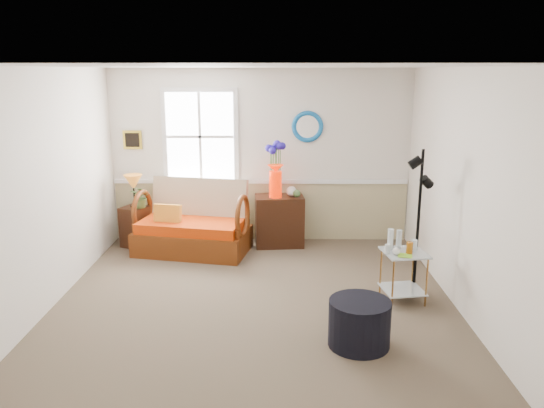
{
  "coord_description": "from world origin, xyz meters",
  "views": [
    {
      "loc": [
        0.26,
        -5.42,
        2.56
      ],
      "look_at": [
        0.2,
        0.16,
        1.15
      ],
      "focal_mm": 35.0,
      "sensor_mm": 36.0,
      "label": 1
    }
  ],
  "objects_px": {
    "lamp_stand": "(135,226)",
    "ottoman": "(359,323)",
    "loveseat": "(192,218)",
    "floor_lamp": "(418,223)",
    "side_table": "(403,276)",
    "cabinet": "(279,221)"
  },
  "relations": [
    {
      "from": "lamp_stand",
      "to": "ottoman",
      "type": "bearing_deg",
      "value": -45.27
    },
    {
      "from": "loveseat",
      "to": "floor_lamp",
      "type": "bearing_deg",
      "value": -15.8
    },
    {
      "from": "loveseat",
      "to": "side_table",
      "type": "distance_m",
      "value": 3.13
    },
    {
      "from": "floor_lamp",
      "to": "side_table",
      "type": "bearing_deg",
      "value": -133.11
    },
    {
      "from": "floor_lamp",
      "to": "ottoman",
      "type": "distance_m",
      "value": 1.61
    },
    {
      "from": "loveseat",
      "to": "side_table",
      "type": "xyz_separation_m",
      "value": [
        2.65,
        -1.65,
        -0.22
      ]
    },
    {
      "from": "floor_lamp",
      "to": "ottoman",
      "type": "height_order",
      "value": "floor_lamp"
    },
    {
      "from": "loveseat",
      "to": "ottoman",
      "type": "height_order",
      "value": "loveseat"
    },
    {
      "from": "loveseat",
      "to": "cabinet",
      "type": "bearing_deg",
      "value": 25.6
    },
    {
      "from": "side_table",
      "to": "floor_lamp",
      "type": "relative_size",
      "value": 0.34
    },
    {
      "from": "cabinet",
      "to": "floor_lamp",
      "type": "relative_size",
      "value": 0.44
    },
    {
      "from": "loveseat",
      "to": "lamp_stand",
      "type": "relative_size",
      "value": 2.61
    },
    {
      "from": "cabinet",
      "to": "side_table",
      "type": "relative_size",
      "value": 1.3
    },
    {
      "from": "floor_lamp",
      "to": "ottoman",
      "type": "xyz_separation_m",
      "value": [
        -0.83,
        -1.23,
        -0.63
      ]
    },
    {
      "from": "cabinet",
      "to": "ottoman",
      "type": "xyz_separation_m",
      "value": [
        0.76,
        -2.99,
        -0.15
      ]
    },
    {
      "from": "ottoman",
      "to": "cabinet",
      "type": "bearing_deg",
      "value": 104.16
    },
    {
      "from": "lamp_stand",
      "to": "cabinet",
      "type": "xyz_separation_m",
      "value": [
        2.15,
        0.06,
        0.08
      ]
    },
    {
      "from": "side_table",
      "to": "ottoman",
      "type": "height_order",
      "value": "side_table"
    },
    {
      "from": "loveseat",
      "to": "lamp_stand",
      "type": "xyz_separation_m",
      "value": [
        -0.9,
        0.26,
        -0.21
      ]
    },
    {
      "from": "cabinet",
      "to": "side_table",
      "type": "bearing_deg",
      "value": -59.69
    },
    {
      "from": "loveseat",
      "to": "lamp_stand",
      "type": "bearing_deg",
      "value": 175.02
    },
    {
      "from": "floor_lamp",
      "to": "cabinet",
      "type": "bearing_deg",
      "value": 131.22
    }
  ]
}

